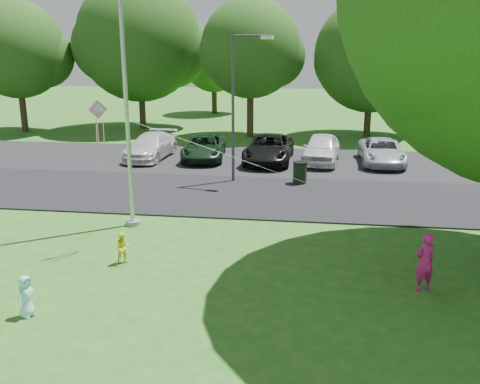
# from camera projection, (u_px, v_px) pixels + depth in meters

# --- Properties ---
(ground) EXTENTS (120.00, 120.00, 0.00)m
(ground) POSITION_uv_depth(u_px,v_px,m) (204.00, 298.00, 13.08)
(ground) COLOR #266119
(ground) RESTS_ON ground
(park_road) EXTENTS (60.00, 6.00, 0.06)m
(park_road) POSITION_uv_depth(u_px,v_px,m) (249.00, 196.00, 21.65)
(park_road) COLOR black
(park_road) RESTS_ON ground
(parking_strip) EXTENTS (42.00, 7.00, 0.06)m
(parking_strip) POSITION_uv_depth(u_px,v_px,m) (264.00, 161.00, 27.84)
(parking_strip) COLOR black
(parking_strip) RESTS_ON ground
(flagpole) EXTENTS (0.50, 0.50, 10.00)m
(flagpole) POSITION_uv_depth(u_px,v_px,m) (126.00, 102.00, 17.16)
(flagpole) COLOR #B7BABF
(flagpole) RESTS_ON ground
(street_lamp) EXTENTS (1.79, 0.57, 6.44)m
(street_lamp) POSITION_uv_depth(u_px,v_px,m) (239.00, 95.00, 22.72)
(street_lamp) COLOR #3F3F44
(street_lamp) RESTS_ON ground
(trash_can) EXTENTS (0.64, 0.64, 1.01)m
(trash_can) POSITION_uv_depth(u_px,v_px,m) (300.00, 173.00, 23.31)
(trash_can) COLOR black
(trash_can) RESTS_ON ground
(tree_row) EXTENTS (64.35, 11.94, 10.88)m
(tree_row) POSITION_uv_depth(u_px,v_px,m) (302.00, 47.00, 34.40)
(tree_row) COLOR #332316
(tree_row) RESTS_ON ground
(horizon_trees) EXTENTS (77.46, 7.20, 7.02)m
(horizon_trees) POSITION_uv_depth(u_px,v_px,m) (335.00, 63.00, 43.66)
(horizon_trees) COLOR #332316
(horizon_trees) RESTS_ON ground
(parked_cars) EXTENTS (14.06, 5.09, 1.45)m
(parked_cars) POSITION_uv_depth(u_px,v_px,m) (265.00, 148.00, 27.54)
(parked_cars) COLOR silver
(parked_cars) RESTS_ON ground
(woman) EXTENTS (0.66, 0.56, 1.52)m
(woman) POSITION_uv_depth(u_px,v_px,m) (425.00, 262.00, 13.32)
(woman) COLOR #D51C7B
(woman) RESTS_ON ground
(child_yellow) EXTENTS (0.56, 0.52, 0.92)m
(child_yellow) POSITION_uv_depth(u_px,v_px,m) (123.00, 248.00, 15.01)
(child_yellow) COLOR #FFF328
(child_yellow) RESTS_ON ground
(child_blue) EXTENTS (0.45, 0.56, 1.00)m
(child_blue) POSITION_uv_depth(u_px,v_px,m) (26.00, 296.00, 12.11)
(child_blue) COLOR #A6E6FF
(child_blue) RESTS_ON ground
(kite) EXTENTS (9.16, 1.82, 2.78)m
(kite) POSITION_uv_depth(u_px,v_px,m) (110.00, 128.00, 15.08)
(kite) COLOR pink
(kite) RESTS_ON ground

